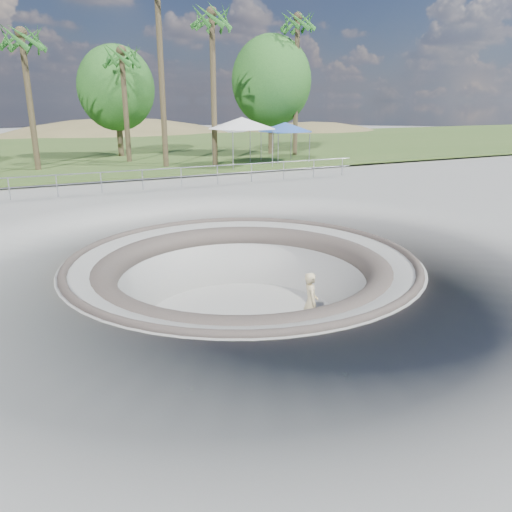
% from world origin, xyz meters
% --- Properties ---
extents(ground, '(180.00, 180.00, 0.00)m').
position_xyz_m(ground, '(0.00, 0.00, 0.00)').
color(ground, gray).
rests_on(ground, ground).
extents(skate_bowl, '(14.00, 14.00, 4.10)m').
position_xyz_m(skate_bowl, '(0.00, 0.00, -1.83)').
color(skate_bowl, gray).
rests_on(skate_bowl, ground).
extents(grass_strip, '(180.00, 36.00, 0.12)m').
position_xyz_m(grass_strip, '(0.00, 34.00, 0.22)').
color(grass_strip, '#3D5923').
rests_on(grass_strip, ground).
extents(distant_hills, '(103.20, 45.00, 28.60)m').
position_xyz_m(distant_hills, '(3.78, 57.17, -7.02)').
color(distant_hills, brown).
rests_on(distant_hills, ground).
extents(safety_railing, '(25.00, 0.06, 1.03)m').
position_xyz_m(safety_railing, '(0.00, 12.00, 0.69)').
color(safety_railing, '#96989E').
rests_on(safety_railing, ground).
extents(skateboard, '(0.82, 0.34, 0.08)m').
position_xyz_m(skateboard, '(1.26, -1.80, -1.83)').
color(skateboard, brown).
rests_on(skateboard, ground).
extents(skater, '(0.60, 0.74, 1.74)m').
position_xyz_m(skater, '(1.26, -1.80, -0.94)').
color(skater, beige).
rests_on(skater, skateboard).
extents(canopy_white, '(6.21, 6.21, 3.15)m').
position_xyz_m(canopy_white, '(8.16, 18.00, 3.04)').
color(canopy_white, '#96989E').
rests_on(canopy_white, ground).
extents(canopy_blue, '(5.38, 5.38, 2.72)m').
position_xyz_m(canopy_blue, '(12.03, 19.11, 2.66)').
color(canopy_blue, '#96989E').
rests_on(canopy_blue, ground).
extents(palm_b, '(2.60, 2.60, 8.89)m').
position_xyz_m(palm_b, '(-4.27, 21.82, 7.78)').
color(palm_b, brown).
rests_on(palm_b, ground).
extents(palm_d, '(2.60, 2.60, 8.29)m').
position_xyz_m(palm_d, '(1.88, 23.75, 7.23)').
color(palm_d, brown).
rests_on(palm_d, ground).
extents(palm_e, '(2.60, 2.60, 10.36)m').
position_xyz_m(palm_e, '(6.73, 19.29, 9.15)').
color(palm_e, brown).
rests_on(palm_e, ground).
extents(palm_f, '(2.60, 2.60, 11.07)m').
position_xyz_m(palm_f, '(14.94, 22.67, 9.80)').
color(palm_f, brown).
rests_on(palm_f, ground).
extents(bushy_tree_mid, '(5.78, 5.25, 8.33)m').
position_xyz_m(bushy_tree_mid, '(2.12, 27.73, 5.34)').
color(bushy_tree_mid, brown).
rests_on(bushy_tree_mid, ground).
extents(bushy_tree_right, '(6.43, 5.84, 9.27)m').
position_xyz_m(bushy_tree_right, '(13.62, 24.31, 5.92)').
color(bushy_tree_right, brown).
rests_on(bushy_tree_right, ground).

